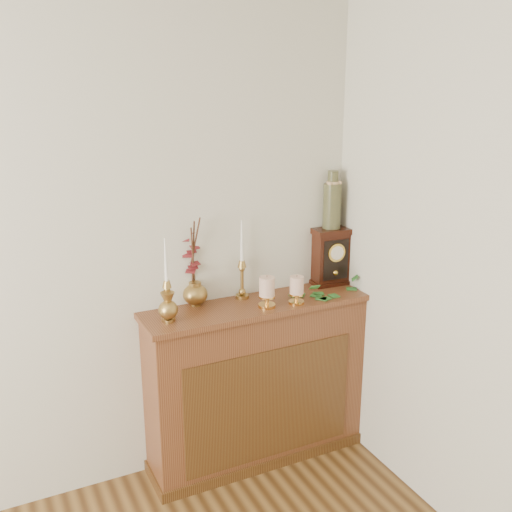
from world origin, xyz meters
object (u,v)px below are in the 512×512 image
bud_vase (168,308)px  mantel_clock (330,256)px  candlestick_left (167,294)px  candlestick_center (242,273)px  ginger_jar (192,264)px  ceramic_vase (332,203)px

bud_vase → mantel_clock: 1.02m
candlestick_left → mantel_clock: candlestick_left is taller
candlestick_center → ginger_jar: 0.28m
candlestick_left → ginger_jar: ginger_jar is taller
mantel_clock → ceramic_vase: size_ratio=1.02×
ceramic_vase → bud_vase: bearing=-171.9°
ginger_jar → mantel_clock: 0.82m
candlestick_center → mantel_clock: bearing=-0.4°
mantel_clock → bud_vase: bearing=-168.0°
candlestick_center → ceramic_vase: ceramic_vase is taller
candlestick_center → ginger_jar: size_ratio=0.90×
candlestick_left → candlestick_center: size_ratio=0.97×
candlestick_left → candlestick_center: candlestick_center is taller
candlestick_left → ceramic_vase: (1.00, 0.11, 0.34)m
mantel_clock → ceramic_vase: ceramic_vase is taller
ginger_jar → bud_vase: bearing=-136.1°
candlestick_left → candlestick_center: (0.45, 0.11, 0.00)m
candlestick_center → bud_vase: (-0.46, -0.14, -0.06)m
ginger_jar → ceramic_vase: (0.82, -0.04, 0.26)m
candlestick_left → ceramic_vase: ceramic_vase is taller
ginger_jar → ceramic_vase: bearing=-3.1°
mantel_clock → ceramic_vase: 0.31m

